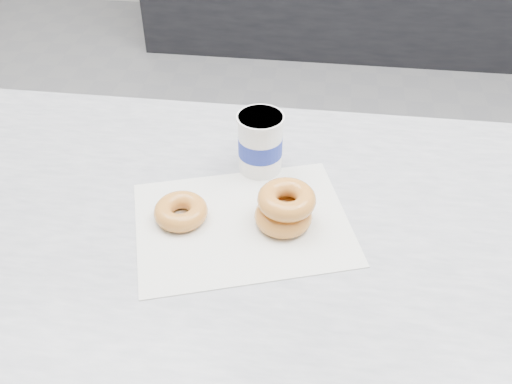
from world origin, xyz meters
TOP-DOWN VIEW (x-y plane):
  - ground at (0.00, 0.00)m, footprint 5.00×5.00m
  - wax_paper at (-0.27, -0.58)m, footprint 0.40×0.35m
  - donut_single at (-0.37, -0.58)m, footprint 0.12×0.12m
  - donut_stack at (-0.20, -0.57)m, footprint 0.11×0.11m
  - coffee_cup at (-0.26, -0.43)m, footprint 0.10×0.10m

SIDE VIEW (x-z plane):
  - ground at x=0.00m, z-range 0.00..0.00m
  - wax_paper at x=-0.27m, z-range 0.90..0.90m
  - donut_single at x=-0.37m, z-range 0.90..0.93m
  - donut_stack at x=-0.20m, z-range 0.90..0.97m
  - coffee_cup at x=-0.26m, z-range 0.90..1.01m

